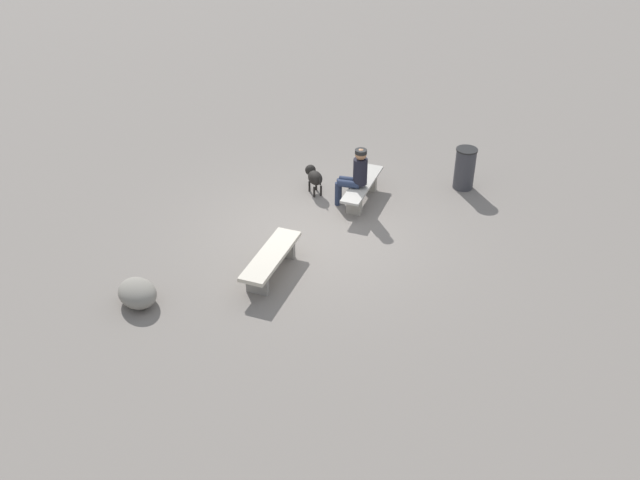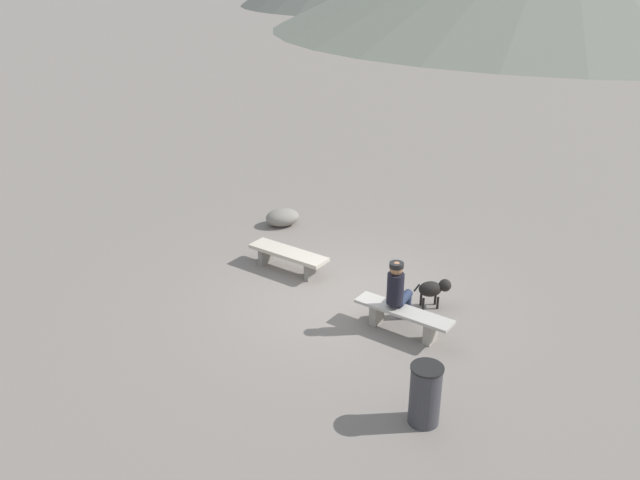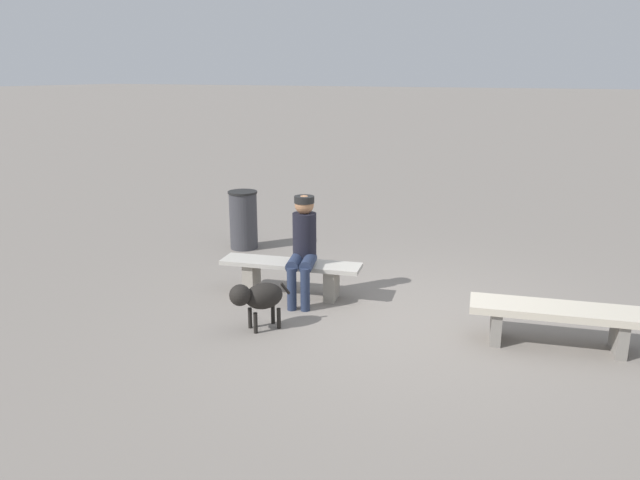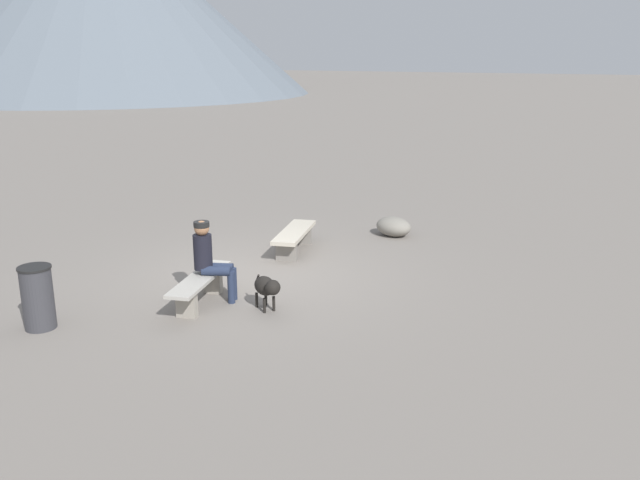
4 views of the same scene
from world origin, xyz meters
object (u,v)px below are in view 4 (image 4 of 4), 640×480
Objects in this scene: dog at (267,287)px; trash_bin at (38,298)px; boulder at (394,226)px; bench_left at (294,236)px; bench_right at (200,285)px; seated_person at (210,256)px.

trash_bin is (1.85, -2.60, 0.08)m from dog.
boulder is at bearing 155.10° from trash_bin.
bench_right reaches higher than bench_left.
dog is at bearing 70.75° from seated_person.
trash_bin is at bearing -58.24° from seated_person.
seated_person is 1.05m from dog.
dog is at bearing 6.81° from bench_left.
bench_left is 5.04m from trash_bin.
bench_right is at bearing 137.25° from trash_bin.
bench_left is 1.00× the size of bench_right.
trash_bin is (1.67, -1.55, 0.15)m from bench_right.
bench_left is 1.39× the size of seated_person.
seated_person is at bearing -17.12° from boulder.
boulder is (-4.76, 0.47, -0.17)m from dog.
bench_left is 3.09m from bench_right.
seated_person reaches higher than trash_bin.
bench_right is at bearing -35.22° from seated_person.
seated_person is at bearing 151.25° from bench_right.
trash_bin is at bearing -53.92° from bench_right.
trash_bin is at bearing -30.39° from bench_left.
bench_right is (3.09, -0.11, -0.01)m from bench_left.
bench_left is at bearing 161.42° from seated_person.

